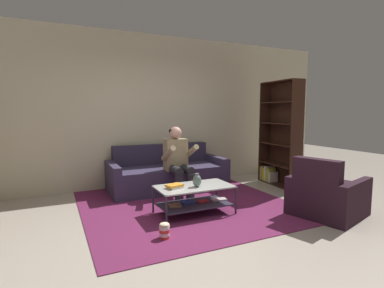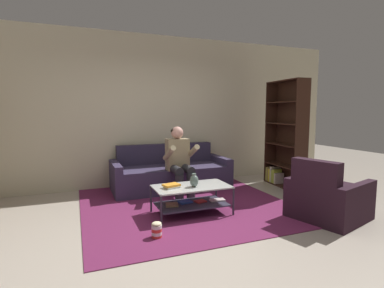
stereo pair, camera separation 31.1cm
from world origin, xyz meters
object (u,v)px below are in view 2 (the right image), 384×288
(person_seated_center, at_px, (180,159))
(book_stack, at_px, (171,186))
(vase, at_px, (194,181))
(popcorn_tub, at_px, (157,230))
(couch, at_px, (170,174))
(coffee_table, at_px, (192,196))
(bookshelf, at_px, (286,141))
(armchair, at_px, (327,198))

(person_seated_center, distance_m, book_stack, 1.03)
(vase, xyz_separation_m, popcorn_tub, (-0.68, -0.55, -0.40))
(couch, height_order, coffee_table, couch)
(person_seated_center, bearing_deg, couch, 90.00)
(coffee_table, distance_m, vase, 0.24)
(popcorn_tub, bearing_deg, vase, 38.81)
(couch, relative_size, bookshelf, 1.06)
(person_seated_center, xyz_separation_m, vase, (-0.12, -0.97, -0.15))
(vase, distance_m, book_stack, 0.32)
(coffee_table, distance_m, bookshelf, 2.51)
(coffee_table, height_order, bookshelf, bookshelf)
(person_seated_center, distance_m, coffee_table, 1.00)
(book_stack, xyz_separation_m, bookshelf, (2.58, 0.85, 0.44))
(couch, height_order, person_seated_center, person_seated_center)
(vase, height_order, armchair, armchair)
(person_seated_center, relative_size, popcorn_tub, 6.21)
(person_seated_center, bearing_deg, book_stack, -115.40)
(coffee_table, bearing_deg, couch, 84.55)
(popcorn_tub, bearing_deg, coffee_table, 42.23)
(vase, bearing_deg, couch, 85.33)
(vase, xyz_separation_m, book_stack, (-0.31, 0.06, -0.06))
(coffee_table, height_order, armchair, armchair)
(coffee_table, xyz_separation_m, vase, (0.02, -0.06, 0.23))
(couch, bearing_deg, book_stack, -106.68)
(person_seated_center, height_order, coffee_table, person_seated_center)
(couch, height_order, book_stack, couch)
(couch, relative_size, person_seated_center, 1.80)
(coffee_table, xyz_separation_m, bookshelf, (2.28, 0.85, 0.61))
(book_stack, bearing_deg, coffee_table, -0.34)
(vase, bearing_deg, bookshelf, 21.81)
(couch, distance_m, popcorn_tub, 2.22)
(coffee_table, xyz_separation_m, popcorn_tub, (-0.67, -0.61, -0.17))
(couch, relative_size, armchair, 1.98)
(bookshelf, height_order, armchair, bookshelf)
(book_stack, xyz_separation_m, armchair, (1.94, -0.84, -0.16))
(person_seated_center, bearing_deg, coffee_table, -98.59)
(couch, bearing_deg, popcorn_tub, -111.43)
(vase, bearing_deg, coffee_table, 104.96)
(book_stack, bearing_deg, bookshelf, 18.22)
(coffee_table, height_order, book_stack, book_stack)
(vase, height_order, bookshelf, bookshelf)
(book_stack, distance_m, popcorn_tub, 0.79)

